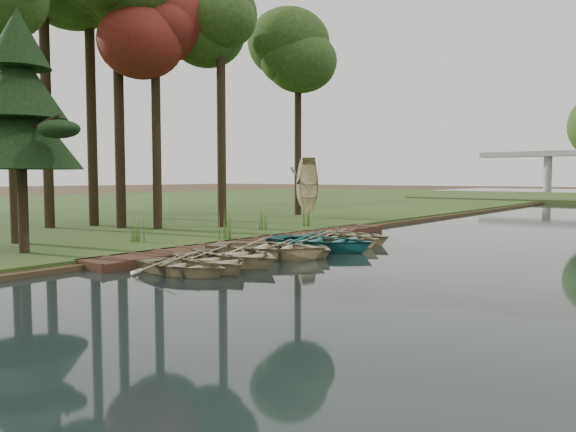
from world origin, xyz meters
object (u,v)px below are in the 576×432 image
Objects in this scene: stored_rowboat at (308,211)px; pine_tree at (20,105)px; rowboat_2 at (236,253)px; rowboat_0 at (184,263)px; boardwalk at (267,242)px; rowboat_1 at (211,258)px.

stored_rowboat is 19.21m from pine_tree.
pine_tree reaches higher than rowboat_2.
rowboat_0 is 0.85× the size of rowboat_2.
stored_rowboat is at bearing 35.59° from rowboat_2.
pine_tree is at bearing 128.27° from rowboat_2.
pine_tree reaches higher than boardwalk.
rowboat_0 is 0.83× the size of stored_rowboat.
rowboat_2 is at bearing -60.29° from boardwalk.
rowboat_1 is at bearing -145.13° from stored_rowboat.
rowboat_1 is at bearing -167.66° from rowboat_2.
stored_rowboat is 0.46× the size of pine_tree.
stored_rowboat is at bearing 118.39° from boardwalk.
boardwalk is at bearing 67.18° from pine_tree.
pine_tree reaches higher than rowboat_1.
boardwalk is 7.14m from rowboat_0.
pine_tree reaches higher than rowboat_0.
rowboat_0 is 18.96m from stored_rowboat.
rowboat_2 is 0.45× the size of pine_tree.
boardwalk is 5.32× the size of rowboat_0.
rowboat_1 is (0.06, 0.97, 0.04)m from rowboat_0.
rowboat_0 is at bearing 13.91° from pine_tree.
rowboat_1 is at bearing -64.78° from boardwalk.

